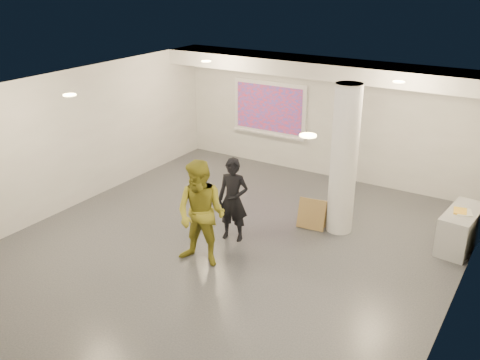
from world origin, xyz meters
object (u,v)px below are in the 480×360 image
Objects in this scene: column at (344,160)px; projection_screen at (269,109)px; credenza at (461,229)px; woman at (233,200)px; man at (201,214)px.

projection_screen is (-3.10, 2.65, 0.03)m from column.
woman is at bearing -147.41° from credenza.
credenza is at bearing -21.92° from projection_screen.
man is (-3.83, -3.03, 0.59)m from credenza.
man is at bearing -122.52° from column.
column is 1.43× the size of projection_screen.
column is 1.81× the size of woman.
man is at bearing -73.90° from projection_screen.
woman is at bearing 84.37° from man.
column is at bearing 50.75° from man.
column reaches higher than man.
projection_screen is 5.85m from credenza.
column is 3.04m from man.
man is at bearing -136.00° from credenza.
column is 4.08m from projection_screen.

